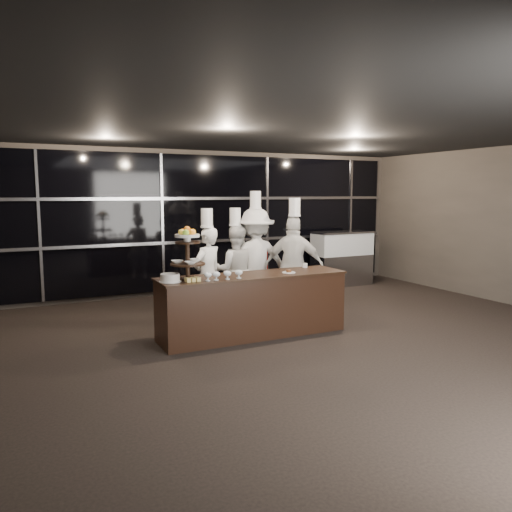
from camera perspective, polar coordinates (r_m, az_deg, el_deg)
name	(u,v)px	position (r m, az deg, el deg)	size (l,w,h in m)	color
room	(362,242)	(6.43, 12.06, 1.59)	(10.00, 10.00, 10.00)	black
window_wall	(217,222)	(10.73, -4.50, 3.94)	(8.60, 0.10, 2.80)	black
buffet_counter	(253,305)	(7.43, -0.36, -5.59)	(2.84, 0.74, 0.92)	black
display_stand	(187,250)	(6.91, -7.85, 0.72)	(0.48, 0.48, 0.74)	black
compotes	(223,274)	(6.90, -3.83, -2.06)	(0.57, 0.11, 0.12)	silver
layer_cake	(170,278)	(6.83, -9.79, -2.48)	(0.30, 0.30, 0.11)	white
pastry_squares	(193,280)	(6.81, -7.26, -2.68)	(0.20, 0.13, 0.05)	#E4CA6F
small_plate	(289,272)	(7.51, 3.76, -1.82)	(0.20, 0.20, 0.05)	white
chef_cup	(305,265)	(8.06, 5.61, -1.08)	(0.08, 0.08, 0.07)	white
display_case	(342,255)	(11.62, 9.79, 0.06)	(1.38, 0.60, 1.24)	#A5A5AA
chef_a	(208,273)	(8.12, -5.56, -2.00)	(0.68, 0.59, 1.87)	white
chef_b	(235,269)	(8.64, -2.37, -1.55)	(0.93, 0.83, 1.86)	white
chef_c	(256,261)	(8.73, -0.06, -0.56)	(1.30, 0.89, 2.15)	silver
chef_d	(294,266)	(8.52, 4.37, -1.11)	(1.06, 0.95, 2.03)	silver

